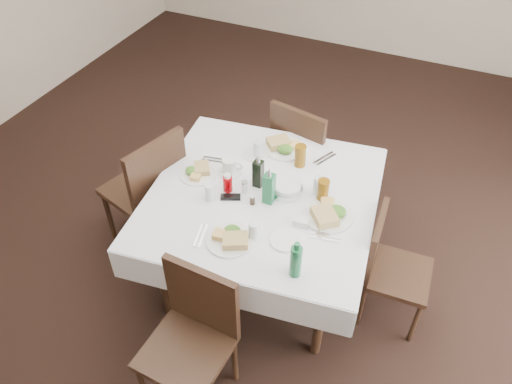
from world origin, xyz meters
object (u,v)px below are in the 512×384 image
Objects in this scene: chair_south at (194,330)px; oil_cruet_green at (269,187)px; dining_table at (262,203)px; chair_east at (387,263)px; bread_basket at (287,188)px; ketchup_bottle at (228,183)px; oil_cruet_dark at (258,173)px; chair_north at (303,150)px; water_s at (254,230)px; coffee_mug at (230,167)px; water_e at (318,185)px; water_w at (210,192)px; water_n at (259,150)px; green_bottle at (296,261)px; chair_west at (150,186)px.

chair_south is 0.92m from oil_cruet_green.
chair_east reaches higher than dining_table.
ketchup_bottle is (-0.34, -0.14, 0.03)m from bread_basket.
oil_cruet_dark is (-0.05, 0.96, 0.35)m from chair_south.
chair_east is (0.84, -0.77, -0.07)m from chair_north.
oil_cruet_green reaches higher than chair_south.
bread_basket reaches higher than chair_east.
water_s is 0.74× the size of coffee_mug.
water_e reaches higher than water_w.
water_e is 0.38m from oil_cruet_dark.
oil_cruet_dark is 0.20m from ketchup_bottle.
water_s is at bearing -73.76° from dining_table.
oil_cruet_dark is at bearing -66.68° from water_n.
green_bottle is (0.62, -0.44, 0.05)m from ketchup_bottle.
chair_north is 1.41m from green_bottle.
chair_north is 0.80m from coffee_mug.
chair_south is 0.67m from green_bottle.
oil_cruet_green is at bearing 85.46° from chair_south.
chair_east is at bearing 51.81° from green_bottle.
chair_north is at bearing 100.93° from bread_basket.
chair_east is 6.88× the size of water_e.
water_e is 0.45× the size of oil_cruet_green.
chair_north is at bearing 71.38° from water_n.
water_e is (-0.52, 0.12, 0.35)m from chair_east.
water_e reaches higher than coffee_mug.
bread_basket is at bearing -3.13° from coffee_mug.
water_e is (1.13, 0.21, 0.25)m from chair_west.
water_w is (-0.27, -0.17, 0.13)m from dining_table.
oil_cruet_green is at bearing -85.18° from chair_north.
coffee_mug is at bearing -115.10° from water_n.
oil_cruet_dark is 1.90× the size of ketchup_bottle.
chair_east is at bearing -16.32° from water_n.
chair_north is at bearing 90.13° from chair_south.
water_w is (0.55, -0.12, 0.25)m from chair_west.
dining_table is 13.35× the size of water_w.
chair_south is at bearing -86.90° from oil_cruet_dark.
chair_south is at bearing -69.70° from water_w.
dining_table is at bearing 89.52° from chair_south.
chair_south is 7.63× the size of water_e.
water_e reaches higher than dining_table.
oil_cruet_dark is (0.21, 0.24, 0.04)m from water_w.
oil_cruet_dark reaches higher than green_bottle.
chair_north is 0.92m from ketchup_bottle.
oil_cruet_green is 1.10× the size of green_bottle.
water_s is at bearing -18.16° from chair_west.
water_w is 0.48× the size of oil_cruet_dark.
water_w is at bearing 154.20° from water_s.
ketchup_bottle is at bearing 144.22° from green_bottle.
bread_basket is at bearing 32.59° from dining_table.
chair_east is at bearing -13.23° from water_e.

